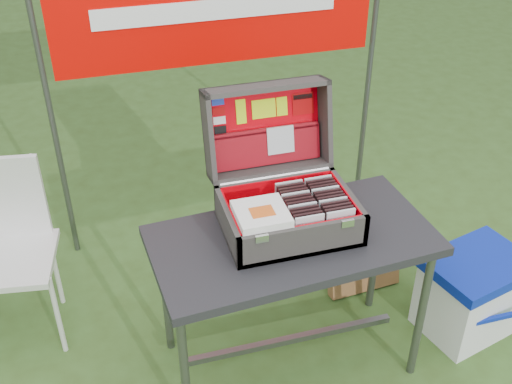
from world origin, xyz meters
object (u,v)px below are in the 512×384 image
object	(u,v)px
suitcase	(285,171)
cardboard_box	(364,254)
cooler	(472,294)
table	(290,302)
chair	(9,263)

from	to	relation	value
suitcase	cardboard_box	world-z (taller)	suitcase
suitcase	cardboard_box	size ratio (longest dim) A/B	1.32
cooler	table	bearing A→B (deg)	163.30
table	cooler	size ratio (longest dim) A/B	2.47
suitcase	cooler	bearing A→B (deg)	-9.19
table	cardboard_box	xyz separation A→B (m)	(0.52, 0.37, -0.15)
table	cardboard_box	bearing A→B (deg)	31.35
cooler	chair	distance (m)	2.13
suitcase	chair	distance (m)	1.32
table	chair	bearing A→B (deg)	152.37
suitcase	cooler	size ratio (longest dim) A/B	1.17
chair	cooler	bearing A→B (deg)	-6.32
suitcase	cardboard_box	distance (m)	0.95
table	cardboard_box	world-z (taller)	table
table	cooler	distance (m)	0.91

